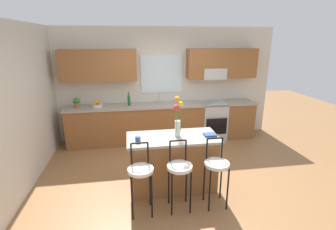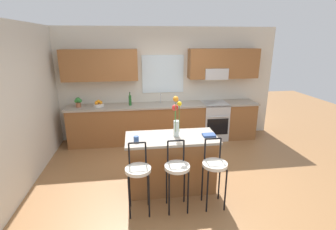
# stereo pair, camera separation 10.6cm
# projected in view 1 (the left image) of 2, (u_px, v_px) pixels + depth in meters

# --- Properties ---
(ground_plane) EXTENTS (14.00, 14.00, 0.00)m
(ground_plane) POSITION_uv_depth(u_px,v_px,m) (176.00, 175.00, 4.62)
(ground_plane) COLOR olive
(wall_left) EXTENTS (0.12, 4.60, 2.70)m
(wall_left) POSITION_uv_depth(u_px,v_px,m) (22.00, 106.00, 4.13)
(wall_left) COLOR beige
(wall_left) RESTS_ON ground
(back_wall_assembly) EXTENTS (5.60, 0.50, 2.70)m
(back_wall_assembly) POSITION_uv_depth(u_px,v_px,m) (163.00, 78.00, 6.06)
(back_wall_assembly) COLOR beige
(back_wall_assembly) RESTS_ON ground
(counter_run) EXTENTS (4.56, 0.64, 0.92)m
(counter_run) POSITION_uv_depth(u_px,v_px,m) (163.00, 122.00, 6.09)
(counter_run) COLOR brown
(counter_run) RESTS_ON ground
(sink_faucet) EXTENTS (0.02, 0.13, 0.23)m
(sink_faucet) POSITION_uv_depth(u_px,v_px,m) (159.00, 97.00, 6.04)
(sink_faucet) COLOR #B7BABC
(sink_faucet) RESTS_ON counter_run
(oven_range) EXTENTS (0.60, 0.64, 0.92)m
(oven_range) POSITION_uv_depth(u_px,v_px,m) (213.00, 120.00, 6.26)
(oven_range) COLOR #B7BABC
(oven_range) RESTS_ON ground
(kitchen_island) EXTENTS (1.46, 0.69, 0.92)m
(kitchen_island) POSITION_uv_depth(u_px,v_px,m) (173.00, 162.00, 4.11)
(kitchen_island) COLOR brown
(kitchen_island) RESTS_ON ground
(bar_stool_near) EXTENTS (0.36, 0.36, 1.04)m
(bar_stool_near) POSITION_uv_depth(u_px,v_px,m) (141.00, 173.00, 3.45)
(bar_stool_near) COLOR black
(bar_stool_near) RESTS_ON ground
(bar_stool_middle) EXTENTS (0.36, 0.36, 1.04)m
(bar_stool_middle) POSITION_uv_depth(u_px,v_px,m) (179.00, 170.00, 3.54)
(bar_stool_middle) COLOR black
(bar_stool_middle) RESTS_ON ground
(bar_stool_far) EXTENTS (0.36, 0.36, 1.04)m
(bar_stool_far) POSITION_uv_depth(u_px,v_px,m) (217.00, 167.00, 3.62)
(bar_stool_far) COLOR black
(bar_stool_far) RESTS_ON ground
(flower_vase) EXTENTS (0.15, 0.17, 0.67)m
(flower_vase) POSITION_uv_depth(u_px,v_px,m) (178.00, 117.00, 3.91)
(flower_vase) COLOR silver
(flower_vase) RESTS_ON kitchen_island
(mug_ceramic) EXTENTS (0.08, 0.08, 0.09)m
(mug_ceramic) POSITION_uv_depth(u_px,v_px,m) (138.00, 139.00, 3.76)
(mug_ceramic) COLOR #33518C
(mug_ceramic) RESTS_ON kitchen_island
(cookbook) EXTENTS (0.20, 0.15, 0.03)m
(cookbook) POSITION_uv_depth(u_px,v_px,m) (210.00, 135.00, 4.01)
(cookbook) COLOR navy
(cookbook) RESTS_ON kitchen_island
(fruit_bowl_oranges) EXTENTS (0.24, 0.24, 0.16)m
(fruit_bowl_oranges) POSITION_uv_depth(u_px,v_px,m) (97.00, 104.00, 5.72)
(fruit_bowl_oranges) COLOR silver
(fruit_bowl_oranges) RESTS_ON counter_run
(bottle_olive_oil) EXTENTS (0.06, 0.06, 0.32)m
(bottle_olive_oil) POSITION_uv_depth(u_px,v_px,m) (129.00, 100.00, 5.80)
(bottle_olive_oil) COLOR #1E5923
(bottle_olive_oil) RESTS_ON counter_run
(potted_plant_small) EXTENTS (0.17, 0.12, 0.23)m
(potted_plant_small) POSITION_uv_depth(u_px,v_px,m) (77.00, 102.00, 5.62)
(potted_plant_small) COLOR #9E5B3D
(potted_plant_small) RESTS_ON counter_run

